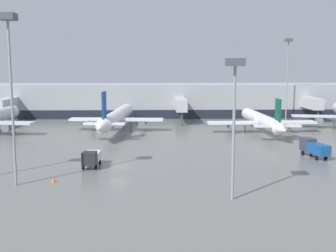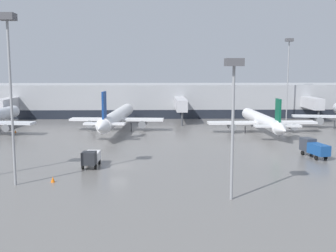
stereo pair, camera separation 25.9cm
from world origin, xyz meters
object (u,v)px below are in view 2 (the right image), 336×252
object	(u,v)px
service_truck_3	(314,147)
traffic_cone_1	(53,179)
parked_jet_3	(262,121)
service_truck_1	(91,157)
apron_light_mast_4	(234,86)
traffic_cone_2	(15,131)
parked_jet_0	(117,117)
apron_light_mast_3	(289,57)
apron_light_mast_0	(9,52)

from	to	relation	value
service_truck_3	traffic_cone_1	size ratio (longest dim) A/B	8.73
parked_jet_3	service_truck_1	distance (m)	43.58
apron_light_mast_4	parked_jet_3	bearing A→B (deg)	72.12
service_truck_3	traffic_cone_2	world-z (taller)	service_truck_3
traffic_cone_2	service_truck_3	bearing A→B (deg)	-25.49
parked_jet_0	service_truck_3	world-z (taller)	parked_jet_0
apron_light_mast_3	traffic_cone_1	bearing A→B (deg)	-128.47
parked_jet_0	apron_light_mast_4	size ratio (longest dim) A/B	2.58
parked_jet_3	traffic_cone_1	bearing A→B (deg)	135.69
service_truck_3	apron_light_mast_0	xyz separation A→B (m)	(-41.17, -14.32, 14.01)
apron_light_mast_0	service_truck_3	bearing A→B (deg)	19.18
service_truck_3	apron_light_mast_0	world-z (taller)	apron_light_mast_0
traffic_cone_2	apron_light_mast_0	xyz separation A→B (m)	(13.30, -40.29, 15.28)
parked_jet_0	traffic_cone_2	xyz separation A→B (m)	(-21.41, -2.07, -2.73)
parked_jet_3	service_truck_3	bearing A→B (deg)	-176.80
service_truck_3	apron_light_mast_4	size ratio (longest dim) A/B	0.42
parked_jet_0	apron_light_mast_0	distance (m)	44.92
apron_light_mast_4	traffic_cone_2	bearing A→B (deg)	129.31
parked_jet_0	service_truck_1	distance (m)	33.59
service_truck_1	service_truck_3	distance (m)	34.01
traffic_cone_2	apron_light_mast_0	size ratio (longest dim) A/B	0.03
parked_jet_0	apron_light_mast_4	bearing A→B (deg)	-156.63
parked_jet_3	traffic_cone_2	size ratio (longest dim) A/B	55.87
traffic_cone_2	parked_jet_0	bearing A→B (deg)	5.53
parked_jet_0	service_truck_3	size ratio (longest dim) A/B	6.19
parked_jet_0	traffic_cone_1	bearing A→B (deg)	179.00
apron_light_mast_0	parked_jet_3	bearing A→B (deg)	44.72
service_truck_1	parked_jet_3	bearing A→B (deg)	135.97
parked_jet_0	apron_light_mast_4	xyz separation A→B (m)	(16.59, -48.48, 8.98)
traffic_cone_2	traffic_cone_1	bearing A→B (deg)	-66.01
traffic_cone_1	apron_light_mast_4	size ratio (longest dim) A/B	0.05
traffic_cone_1	apron_light_mast_3	xyz separation A→B (m)	(46.82, 58.92, 15.97)
traffic_cone_2	apron_light_mast_4	world-z (taller)	apron_light_mast_4
traffic_cone_1	apron_light_mast_4	xyz separation A→B (m)	(20.55, -7.21, 11.63)
traffic_cone_2	apron_light_mast_3	world-z (taller)	apron_light_mast_3
parked_jet_0	apron_light_mast_3	world-z (taller)	apron_light_mast_3
apron_light_mast_4	apron_light_mast_3	bearing A→B (deg)	68.34
apron_light_mast_3	service_truck_1	bearing A→B (deg)	-130.27
service_truck_3	apron_light_mast_3	size ratio (longest dim) A/B	0.29
parked_jet_3	traffic_cone_1	xyz separation A→B (m)	(-35.05, -37.72, -2.24)
traffic_cone_2	parked_jet_3	bearing A→B (deg)	-1.62
traffic_cone_1	traffic_cone_2	world-z (taller)	traffic_cone_1
apron_light_mast_0	service_truck_1	bearing A→B (deg)	49.21
parked_jet_0	apron_light_mast_4	distance (m)	52.02
service_truck_3	apron_light_mast_3	bearing A→B (deg)	-24.72
traffic_cone_1	apron_light_mast_4	bearing A→B (deg)	-19.33
parked_jet_3	apron_light_mast_0	size ratio (longest dim) A/B	1.58
service_truck_3	traffic_cone_2	bearing A→B (deg)	51.89
apron_light_mast_0	apron_light_mast_3	xyz separation A→B (m)	(50.97, 60.01, 0.77)
apron_light_mast_0	apron_light_mast_4	distance (m)	25.70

